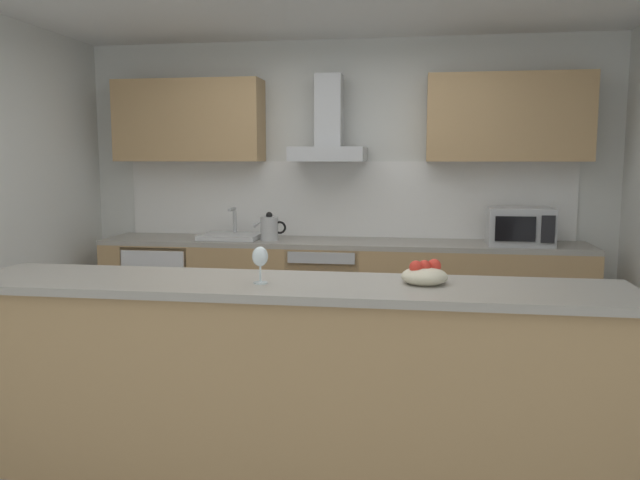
% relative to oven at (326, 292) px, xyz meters
% --- Properties ---
extents(ground, '(5.60, 4.95, 0.02)m').
position_rel_oven_xyz_m(ground, '(0.11, -1.63, -0.47)').
color(ground, gray).
extents(wall_back, '(5.60, 0.12, 2.60)m').
position_rel_oven_xyz_m(wall_back, '(0.11, 0.41, 0.84)').
color(wall_back, silver).
rests_on(wall_back, ground).
extents(backsplash_tile, '(3.91, 0.02, 0.66)m').
position_rel_oven_xyz_m(backsplash_tile, '(0.11, 0.33, 0.77)').
color(backsplash_tile, white).
extents(counter_back, '(4.05, 0.60, 0.90)m').
position_rel_oven_xyz_m(counter_back, '(0.11, 0.03, -0.01)').
color(counter_back, tan).
rests_on(counter_back, ground).
extents(counter_island, '(3.25, 0.64, 0.99)m').
position_rel_oven_xyz_m(counter_island, '(0.15, -2.25, 0.04)').
color(counter_island, tan).
rests_on(counter_island, ground).
extents(upper_cabinets, '(3.99, 0.32, 0.70)m').
position_rel_oven_xyz_m(upper_cabinets, '(0.11, 0.18, 1.45)').
color(upper_cabinets, tan).
extents(oven, '(0.60, 0.62, 0.80)m').
position_rel_oven_xyz_m(oven, '(0.00, 0.00, 0.00)').
color(oven, slate).
rests_on(oven, ground).
extents(refrigerator, '(0.58, 0.60, 0.85)m').
position_rel_oven_xyz_m(refrigerator, '(-1.42, -0.00, -0.03)').
color(refrigerator, white).
rests_on(refrigerator, ground).
extents(microwave, '(0.50, 0.38, 0.30)m').
position_rel_oven_xyz_m(microwave, '(1.55, -0.03, 0.59)').
color(microwave, '#B7BABC').
rests_on(microwave, counter_back).
extents(sink, '(0.50, 0.40, 0.26)m').
position_rel_oven_xyz_m(sink, '(-0.83, 0.01, 0.47)').
color(sink, silver).
rests_on(sink, counter_back).
extents(kettle, '(0.29, 0.15, 0.24)m').
position_rel_oven_xyz_m(kettle, '(-0.48, -0.03, 0.55)').
color(kettle, '#B7BABC').
rests_on(kettle, counter_back).
extents(range_hood, '(0.62, 0.45, 0.72)m').
position_rel_oven_xyz_m(range_hood, '(-0.00, 0.13, 1.33)').
color(range_hood, '#B7BABC').
extents(wine_glass, '(0.08, 0.08, 0.18)m').
position_rel_oven_xyz_m(wine_glass, '(0.02, -2.31, 0.65)').
color(wine_glass, silver).
rests_on(wine_glass, counter_island).
extents(fruit_bowl, '(0.22, 0.22, 0.13)m').
position_rel_oven_xyz_m(fruit_bowl, '(0.80, -2.19, 0.57)').
color(fruit_bowl, beige).
rests_on(fruit_bowl, counter_island).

